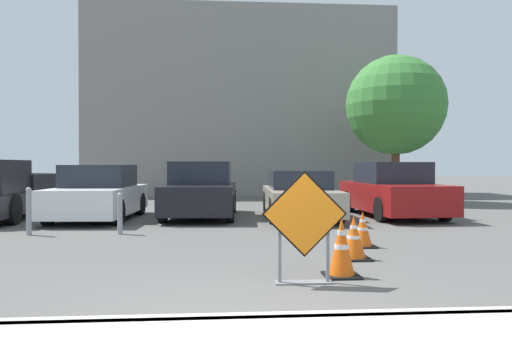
{
  "coord_description": "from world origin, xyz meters",
  "views": [
    {
      "loc": [
        -0.23,
        -4.45,
        1.5
      ],
      "look_at": [
        0.91,
        10.19,
        1.31
      ],
      "focal_mm": 35.0,
      "sensor_mm": 36.0,
      "label": 1
    }
  ],
  "objects": [
    {
      "name": "parked_car_fourth",
      "position": [
        4.81,
        9.55,
        0.72
      ],
      "size": [
        2.07,
        4.43,
        1.56
      ],
      "rotation": [
        0.0,
        0.0,
        3.18
      ],
      "color": "maroon",
      "rests_on": "ground_plane"
    },
    {
      "name": "bollard_second",
      "position": [
        -4.2,
        6.4,
        0.53
      ],
      "size": [
        0.12,
        0.12,
        1.01
      ],
      "color": "gray",
      "rests_on": "ground_plane"
    },
    {
      "name": "traffic_cone_nearest",
      "position": [
        1.42,
        2.07,
        0.39
      ],
      "size": [
        0.47,
        0.47,
        0.8
      ],
      "color": "black",
      "rests_on": "ground_plane"
    },
    {
      "name": "street_tree_behind_lot",
      "position": [
        6.75,
        14.6,
        3.8
      ],
      "size": [
        3.88,
        3.88,
        5.75
      ],
      "color": "#513823",
      "rests_on": "ground_plane"
    },
    {
      "name": "curb_lip",
      "position": [
        0.0,
        0.0,
        0.07
      ],
      "size": [
        25.99,
        0.2,
        0.14
      ],
      "color": "#ADAAA3",
      "rests_on": "ground_plane"
    },
    {
      "name": "traffic_cone_second",
      "position": [
        1.92,
        3.25,
        0.33
      ],
      "size": [
        0.5,
        0.5,
        0.69
      ],
      "color": "black",
      "rests_on": "ground_plane"
    },
    {
      "name": "parked_car_third",
      "position": [
        2.06,
        9.34,
        0.63
      ],
      "size": [
        2.0,
        4.52,
        1.32
      ],
      "rotation": [
        0.0,
        0.0,
        3.1
      ],
      "color": "#A39984",
      "rests_on": "ground_plane"
    },
    {
      "name": "ground_plane",
      "position": [
        0.0,
        10.0,
        0.0
      ],
      "size": [
        96.0,
        96.0,
        0.0
      ],
      "primitive_type": "plane",
      "color": "#565451"
    },
    {
      "name": "parked_car_second",
      "position": [
        -0.69,
        9.7,
        0.73
      ],
      "size": [
        2.1,
        4.19,
        1.57
      ],
      "rotation": [
        0.0,
        0.0,
        3.09
      ],
      "color": "black",
      "rests_on": "ground_plane"
    },
    {
      "name": "building_facade_backdrop",
      "position": [
        0.9,
        20.96,
        4.48
      ],
      "size": [
        14.65,
        5.0,
        8.97
      ],
      "color": "gray",
      "rests_on": "ground_plane"
    },
    {
      "name": "bollard_nearest",
      "position": [
        -2.31,
        6.4,
        0.47
      ],
      "size": [
        0.12,
        0.12,
        0.89
      ],
      "color": "gray",
      "rests_on": "ground_plane"
    },
    {
      "name": "road_closed_sign",
      "position": [
        0.85,
        1.69,
        0.76
      ],
      "size": [
        1.08,
        0.2,
        1.42
      ],
      "color": "black",
      "rests_on": "ground_plane"
    },
    {
      "name": "parked_car_nearest",
      "position": [
        -3.44,
        9.35,
        0.68
      ],
      "size": [
        2.11,
        4.16,
        1.48
      ],
      "rotation": [
        0.0,
        0.0,
        3.08
      ],
      "color": "white",
      "rests_on": "ground_plane"
    },
    {
      "name": "traffic_cone_third",
      "position": [
        2.39,
        4.38,
        0.31
      ],
      "size": [
        0.46,
        0.46,
        0.64
      ],
      "color": "black",
      "rests_on": "ground_plane"
    }
  ]
}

